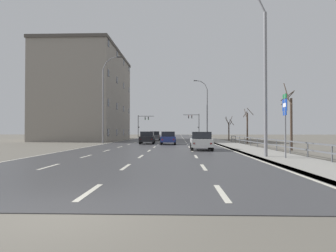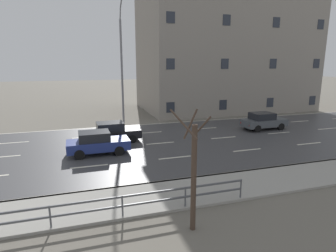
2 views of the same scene
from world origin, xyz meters
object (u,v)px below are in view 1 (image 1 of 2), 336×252
at_px(highway_sign, 285,117).
at_px(brick_building, 88,96).
at_px(car_near_right, 201,141).
at_px(car_far_left, 168,138).
at_px(car_near_left, 147,138).
at_px(street_lamp_left_bank, 104,101).
at_px(traffic_signal_right, 195,121).
at_px(street_lamp_midground, 206,111).
at_px(traffic_signal_left, 142,122).
at_px(car_mid_centre, 155,136).
at_px(street_lamp_foreground, 263,74).

distance_m(highway_sign, brick_building, 42.98).
distance_m(car_near_right, brick_building, 34.10).
relative_size(car_far_left, car_near_left, 0.99).
distance_m(street_lamp_left_bank, car_near_right, 18.49).
bearing_deg(traffic_signal_right, brick_building, -131.12).
xyz_separation_m(highway_sign, traffic_signal_right, (-1.49, 60.29, 1.75)).
bearing_deg(car_far_left, car_near_right, -73.90).
relative_size(car_near_left, car_near_right, 1.00).
distance_m(street_lamp_midground, traffic_signal_right, 24.61).
bearing_deg(traffic_signal_right, highway_sign, -88.59).
relative_size(traffic_signal_right, car_near_left, 1.47).
distance_m(street_lamp_left_bank, highway_sign, 27.16).
height_order(car_near_left, brick_building, brick_building).
relative_size(traffic_signal_left, car_near_left, 1.37).
bearing_deg(car_mid_centre, traffic_signal_left, 99.65).
height_order(street_lamp_midground, traffic_signal_left, street_lamp_midground).
height_order(traffic_signal_right, car_near_left, traffic_signal_right).
bearing_deg(highway_sign, street_lamp_foreground, 133.47).
xyz_separation_m(traffic_signal_left, car_mid_centre, (5.27, -24.70, -3.08)).
bearing_deg(traffic_signal_right, car_near_left, -101.80).
height_order(street_lamp_left_bank, car_mid_centre, street_lamp_left_bank).
distance_m(car_far_left, car_near_left, 3.01).
xyz_separation_m(traffic_signal_right, car_mid_centre, (-8.54, -26.51, -3.35)).
xyz_separation_m(traffic_signal_right, brick_building, (-21.07, -24.14, 3.84)).
bearing_deg(street_lamp_foreground, car_mid_centre, 105.50).
relative_size(traffic_signal_right, traffic_signal_left, 1.07).
bearing_deg(car_mid_centre, car_near_left, -91.83).
xyz_separation_m(street_lamp_foreground, car_near_right, (-3.12, 7.46, -4.23)).
height_order(street_lamp_foreground, car_near_right, street_lamp_foreground).
height_order(car_near_right, brick_building, brick_building).
height_order(car_mid_centre, car_near_right, same).
height_order(car_mid_centre, car_far_left, same).
bearing_deg(traffic_signal_right, street_lamp_foreground, -89.46).
bearing_deg(car_near_right, brick_building, 125.04).
relative_size(street_lamp_left_bank, car_far_left, 2.81).
height_order(highway_sign, car_mid_centre, highway_sign).
distance_m(car_mid_centre, car_far_left, 15.32).
bearing_deg(car_near_right, street_lamp_midground, 84.81).
bearing_deg(street_lamp_foreground, car_near_left, 115.17).
relative_size(highway_sign, car_near_right, 0.91).
height_order(street_lamp_foreground, street_lamp_left_bank, street_lamp_left_bank).
relative_size(street_lamp_foreground, traffic_signal_right, 1.67).
height_order(street_lamp_foreground, brick_building, brick_building).
height_order(street_lamp_left_bank, car_near_left, street_lamp_left_bank).
relative_size(street_lamp_midground, car_far_left, 2.61).
relative_size(street_lamp_foreground, car_far_left, 2.48).
xyz_separation_m(street_lamp_foreground, brick_building, (-21.64, 35.17, 2.96)).
height_order(highway_sign, car_near_left, highway_sign).
height_order(car_far_left, car_near_right, same).
relative_size(car_mid_centre, brick_building, 0.20).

